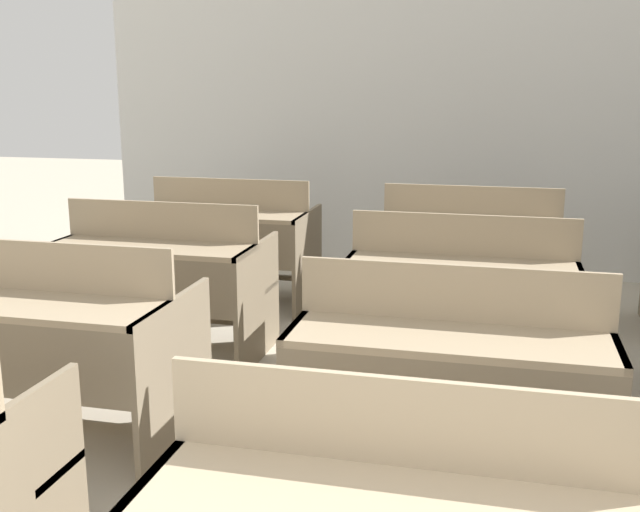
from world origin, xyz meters
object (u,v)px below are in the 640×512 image
at_px(bench_second_center, 450,379).
at_px(bench_back_center, 469,252).
at_px(bench_third_center, 461,298).
at_px(bench_back_left, 229,240).
at_px(bench_third_left, 161,278).
at_px(bench_second_left, 49,342).

distance_m(bench_second_center, bench_back_center, 2.37).
distance_m(bench_third_center, bench_back_left, 2.13).
relative_size(bench_second_center, bench_back_left, 1.00).
distance_m(bench_second_center, bench_back_left, 2.96).
distance_m(bench_third_left, bench_back_left, 1.15).
distance_m(bench_third_left, bench_back_center, 2.12).
xyz_separation_m(bench_third_left, bench_back_center, (1.78, 1.16, 0.00)).
height_order(bench_second_left, bench_second_center, same).
xyz_separation_m(bench_second_left, bench_second_center, (1.79, -0.01, 0.00)).
xyz_separation_m(bench_second_center, bench_back_center, (-0.03, 2.37, 0.00)).
height_order(bench_back_left, bench_back_center, same).
bearing_deg(bench_second_center, bench_back_left, 127.35).
bearing_deg(bench_third_center, bench_third_left, 179.15).
height_order(bench_second_center, bench_back_center, same).
relative_size(bench_back_left, bench_back_center, 1.00).
relative_size(bench_second_left, bench_back_center, 1.00).
xyz_separation_m(bench_second_left, bench_back_center, (1.76, 2.35, 0.00)).
distance_m(bench_third_left, bench_third_center, 1.78).
distance_m(bench_second_left, bench_third_left, 1.19).
bearing_deg(bench_back_center, bench_back_left, -179.65).
bearing_deg(bench_back_left, bench_third_center, -33.57).
distance_m(bench_second_left, bench_back_center, 2.94).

